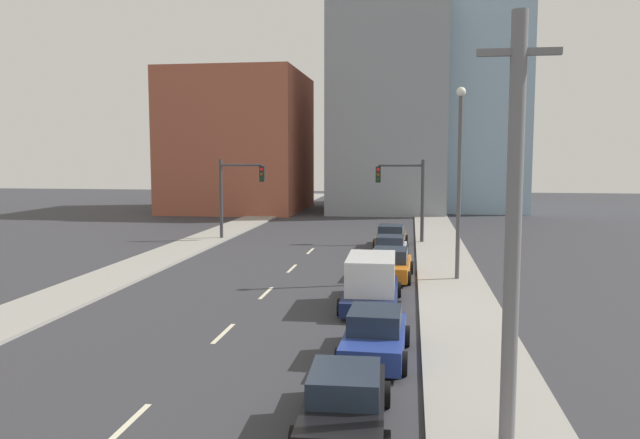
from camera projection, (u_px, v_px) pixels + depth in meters
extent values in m
cube|color=gray|center=(236.00, 227.00, 52.53)|extent=(3.19, 90.57, 0.13)
cube|color=gray|center=(435.00, 230.00, 50.16)|extent=(3.19, 90.57, 0.13)
cube|color=beige|center=(127.00, 425.00, 14.04)|extent=(0.16, 2.40, 0.01)
cube|color=beige|center=(223.00, 333.00, 21.28)|extent=(0.16, 2.40, 0.01)
cube|color=beige|center=(266.00, 293.00, 27.53)|extent=(0.16, 2.40, 0.01)
cube|color=beige|center=(292.00, 268.00, 33.48)|extent=(0.16, 2.40, 0.01)
cube|color=beige|center=(310.00, 251.00, 39.58)|extent=(0.16, 2.40, 0.01)
cube|color=#9E513D|center=(240.00, 143.00, 68.77)|extent=(14.00, 16.00, 14.94)
cube|color=gray|center=(389.00, 112.00, 70.03)|extent=(12.00, 20.00, 21.75)
cube|color=#8CADC6|center=(460.00, 95.00, 72.58)|extent=(13.00, 20.00, 26.04)
cylinder|color=#38383D|center=(221.00, 200.00, 44.78)|extent=(0.24, 0.24, 5.77)
cylinder|color=#38383D|center=(241.00, 165.00, 44.31)|extent=(3.05, 0.16, 0.16)
cube|color=black|center=(262.00, 174.00, 44.16)|extent=(0.34, 0.32, 1.10)
cylinder|color=red|center=(261.00, 169.00, 43.95)|extent=(0.22, 0.04, 0.22)
cylinder|color=#593F0C|center=(262.00, 174.00, 43.99)|extent=(0.22, 0.04, 0.22)
cylinder|color=#0C3F14|center=(262.00, 179.00, 44.02)|extent=(0.22, 0.04, 0.22)
cylinder|color=#38383D|center=(422.00, 202.00, 42.73)|extent=(0.24, 0.24, 5.77)
cylinder|color=#38383D|center=(401.00, 165.00, 42.69)|extent=(3.05, 0.16, 0.16)
cube|color=black|center=(378.00, 174.00, 42.97)|extent=(0.34, 0.32, 1.10)
cylinder|color=red|center=(378.00, 170.00, 42.77)|extent=(0.22, 0.04, 0.22)
cylinder|color=#593F0C|center=(378.00, 175.00, 42.81)|extent=(0.22, 0.04, 0.22)
cylinder|color=#0C3F14|center=(378.00, 180.00, 42.84)|extent=(0.22, 0.04, 0.22)
cylinder|color=slate|center=(513.00, 238.00, 12.41)|extent=(0.32, 0.32, 8.84)
cube|color=slate|center=(519.00, 52.00, 12.04)|extent=(1.60, 0.14, 0.14)
cylinder|color=#4C4C51|center=(459.00, 190.00, 29.69)|extent=(0.20, 0.20, 8.81)
sphere|color=white|center=(461.00, 92.00, 29.22)|extent=(0.44, 0.44, 0.44)
cube|color=black|center=(345.00, 408.00, 13.78)|extent=(1.89, 4.42, 0.62)
cube|color=#1E2838|center=(345.00, 382.00, 13.72)|extent=(1.60, 2.02, 0.57)
cylinder|color=black|center=(312.00, 391.00, 15.23)|extent=(0.24, 0.63, 0.63)
cylinder|color=black|center=(386.00, 394.00, 15.03)|extent=(0.24, 0.63, 0.63)
cube|color=navy|center=(375.00, 341.00, 18.63)|extent=(1.82, 4.32, 0.68)
cube|color=#1E2838|center=(375.00, 320.00, 18.56)|extent=(1.56, 1.96, 0.63)
cylinder|color=black|center=(350.00, 333.00, 20.10)|extent=(0.23, 0.68, 0.67)
cylinder|color=black|center=(406.00, 336.00, 19.80)|extent=(0.23, 0.68, 0.67)
cylinder|color=black|center=(339.00, 360.00, 17.49)|extent=(0.23, 0.68, 0.67)
cylinder|color=black|center=(403.00, 363.00, 17.20)|extent=(0.23, 0.68, 0.67)
cube|color=#141E47|center=(371.00, 295.00, 25.11)|extent=(2.22, 5.58, 0.55)
cube|color=silver|center=(371.00, 273.00, 24.74)|extent=(1.92, 3.47, 1.35)
cylinder|color=black|center=(348.00, 288.00, 26.96)|extent=(0.23, 0.66, 0.66)
cylinder|color=black|center=(398.00, 290.00, 26.68)|extent=(0.23, 0.66, 0.66)
cylinder|color=black|center=(340.00, 307.00, 23.57)|extent=(0.23, 0.66, 0.66)
cylinder|color=black|center=(398.00, 309.00, 23.29)|extent=(0.23, 0.66, 0.66)
cube|color=orange|center=(390.00, 268.00, 30.72)|extent=(2.05, 4.65, 0.68)
cube|color=#1E2838|center=(390.00, 255.00, 30.65)|extent=(1.73, 2.12, 0.62)
cylinder|color=black|center=(373.00, 266.00, 32.30)|extent=(0.25, 0.66, 0.66)
cylinder|color=black|center=(411.00, 268.00, 31.95)|extent=(0.25, 0.66, 0.66)
cylinder|color=black|center=(367.00, 277.00, 29.53)|extent=(0.25, 0.66, 0.66)
cylinder|color=black|center=(409.00, 278.00, 29.17)|extent=(0.25, 0.66, 0.66)
cube|color=#B2B2BC|center=(390.00, 251.00, 36.40)|extent=(1.89, 4.29, 0.61)
cube|color=#1E2838|center=(390.00, 241.00, 36.34)|extent=(1.60, 1.95, 0.58)
cylinder|color=black|center=(377.00, 250.00, 37.86)|extent=(0.24, 0.69, 0.68)
cylinder|color=black|center=(407.00, 251.00, 37.54)|extent=(0.24, 0.69, 0.68)
cylinder|color=black|center=(373.00, 257.00, 35.29)|extent=(0.24, 0.69, 0.68)
cylinder|color=black|center=(405.00, 258.00, 34.97)|extent=(0.24, 0.69, 0.68)
cube|color=brown|center=(391.00, 239.00, 41.61)|extent=(1.98, 4.31, 0.65)
cube|color=#1E2838|center=(391.00, 230.00, 41.55)|extent=(1.67, 1.97, 0.60)
cylinder|color=black|center=(379.00, 239.00, 43.09)|extent=(0.24, 0.64, 0.63)
cylinder|color=black|center=(406.00, 239.00, 42.75)|extent=(0.24, 0.64, 0.63)
cylinder|color=black|center=(375.00, 244.00, 40.51)|extent=(0.24, 0.64, 0.63)
cylinder|color=black|center=(404.00, 245.00, 40.17)|extent=(0.24, 0.64, 0.63)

